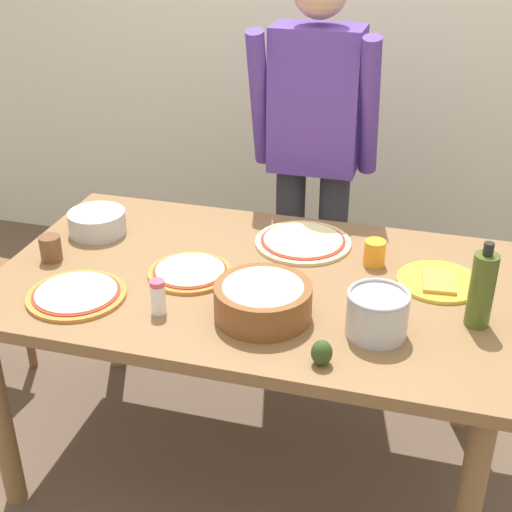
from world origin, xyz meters
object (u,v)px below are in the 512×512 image
object	(u,v)px
plate_with_slice	(439,282)
cup_small_brown	(51,248)
mixing_bowl_steel	(97,222)
person_cook	(314,147)
olive_oil_bottle	(482,289)
salt_shaker	(158,297)
avocado	(322,353)
dining_table	(252,302)
pizza_cooked_on_tray	(76,294)
steel_pot	(377,313)
pizza_second_cooked	(190,272)
cup_orange	(375,253)
pizza_raw_on_board	(303,242)
popcorn_bowl	(263,298)

from	to	relation	value
plate_with_slice	cup_small_brown	bearing A→B (deg)	-171.64
mixing_bowl_steel	person_cook	bearing A→B (deg)	42.47
olive_oil_bottle	salt_shaker	bearing A→B (deg)	-168.13
cup_small_brown	avocado	bearing A→B (deg)	-18.49
dining_table	person_cook	world-z (taller)	person_cook
pizza_cooked_on_tray	olive_oil_bottle	distance (m)	1.17
pizza_cooked_on_tray	steel_pot	bearing A→B (deg)	3.09
pizza_cooked_on_tray	pizza_second_cooked	world-z (taller)	same
dining_table	cup_small_brown	bearing A→B (deg)	-174.37
pizza_cooked_on_tray	cup_small_brown	world-z (taller)	cup_small_brown
cup_small_brown	pizza_cooked_on_tray	bearing A→B (deg)	-45.03
cup_orange	plate_with_slice	bearing A→B (deg)	-18.69
steel_pot	person_cook	bearing A→B (deg)	111.31
pizza_raw_on_board	cup_small_brown	size ratio (longest dim) A/B	3.89
person_cook	cup_orange	size ratio (longest dim) A/B	19.06
pizza_cooked_on_tray	cup_orange	size ratio (longest dim) A/B	3.50
pizza_raw_on_board	avocado	xyz separation A→B (m)	(0.19, -0.66, 0.03)
dining_table	salt_shaker	distance (m)	0.37
avocado	popcorn_bowl	bearing A→B (deg)	138.97
olive_oil_bottle	avocado	distance (m)	0.50
pizza_cooked_on_tray	mixing_bowl_steel	distance (m)	0.44
cup_orange	salt_shaker	xyz separation A→B (m)	(-0.56, -0.46, 0.01)
pizza_second_cooked	popcorn_bowl	distance (m)	0.34
mixing_bowl_steel	avocado	xyz separation A→B (m)	(0.91, -0.55, -0.01)
pizza_raw_on_board	avocado	world-z (taller)	avocado
olive_oil_bottle	steel_pot	xyz separation A→B (m)	(-0.27, -0.12, -0.05)
olive_oil_bottle	popcorn_bowl	bearing A→B (deg)	-168.16
pizza_cooked_on_tray	cup_orange	xyz separation A→B (m)	(0.83, 0.44, 0.03)
dining_table	popcorn_bowl	world-z (taller)	popcorn_bowl
olive_oil_bottle	cup_orange	bearing A→B (deg)	139.92
pizza_cooked_on_tray	popcorn_bowl	world-z (taller)	popcorn_bowl
cup_small_brown	olive_oil_bottle	bearing A→B (deg)	-0.83
mixing_bowl_steel	steel_pot	size ratio (longest dim) A/B	1.15
steel_pot	cup_small_brown	size ratio (longest dim) A/B	2.04
dining_table	mixing_bowl_steel	size ratio (longest dim) A/B	8.00
pizza_raw_on_board	popcorn_bowl	xyz separation A→B (m)	(-0.01, -0.48, 0.05)
cup_orange	person_cook	bearing A→B (deg)	119.37
salt_shaker	olive_oil_bottle	bearing A→B (deg)	11.87
plate_with_slice	cup_orange	xyz separation A→B (m)	(-0.21, 0.07, 0.03)
pizza_raw_on_board	salt_shaker	distance (m)	0.62
steel_pot	avocado	size ratio (longest dim) A/B	2.48
cup_orange	cup_small_brown	size ratio (longest dim) A/B	1.00
pizza_cooked_on_tray	cup_small_brown	size ratio (longest dim) A/B	3.50
pizza_second_cooked	steel_pot	world-z (taller)	steel_pot
dining_table	pizza_raw_on_board	distance (m)	0.31
plate_with_slice	avocado	bearing A→B (deg)	-118.37
person_cook	steel_pot	distance (m)	1.04
pizza_second_cooked	popcorn_bowl	bearing A→B (deg)	-31.24
dining_table	salt_shaker	world-z (taller)	salt_shaker
cup_small_brown	avocado	distance (m)	1.02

